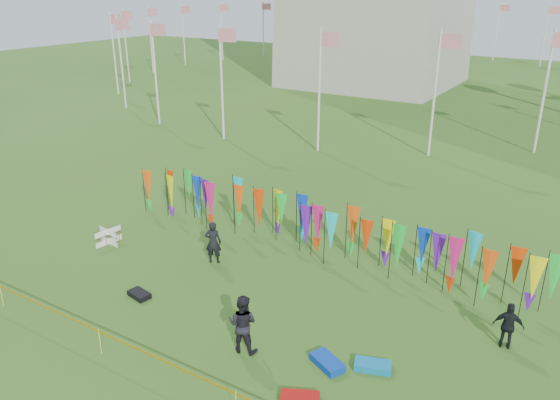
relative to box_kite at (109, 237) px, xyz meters
The scene contains 12 objects.
ground 8.49m from the box_kite, 24.70° to the right, with size 160.00×160.00×0.00m, color #2E5718.
flagpole_ring 45.05m from the box_kite, 98.06° to the left, with size 57.40×56.16×8.00m.
banner_row 9.02m from the box_kite, 26.98° to the left, with size 18.64×0.64×2.30m.
caution_tape_near 9.23m from the box_kite, 35.70° to the right, with size 26.00×0.02×0.90m.
box_kite is the anchor object (origin of this frame).
person_left 5.05m from the box_kite, 12.73° to the left, with size 0.65×0.48×1.79m, color black.
person_mid 9.70m from the box_kite, 17.63° to the right, with size 0.93×0.58×1.92m, color black.
person_right 16.16m from the box_kite, ahead, with size 0.91×0.52×1.56m, color black.
kite_bag_turquoise 13.10m from the box_kite, ahead, with size 1.07×0.53×0.21m, color #0B78AD.
kite_bag_blue 11.99m from the box_kite, 10.72° to the right, with size 1.08×0.57×0.23m, color #0A3AB0.
kite_bag_red 12.48m from the box_kite, 18.42° to the right, with size 1.06×0.48×0.19m, color #B40D0C.
kite_bag_black 4.89m from the box_kite, 29.57° to the right, with size 0.84×0.49×0.20m, color black.
Camera 1 is at (9.86, -10.66, 10.56)m, focal length 35.00 mm.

